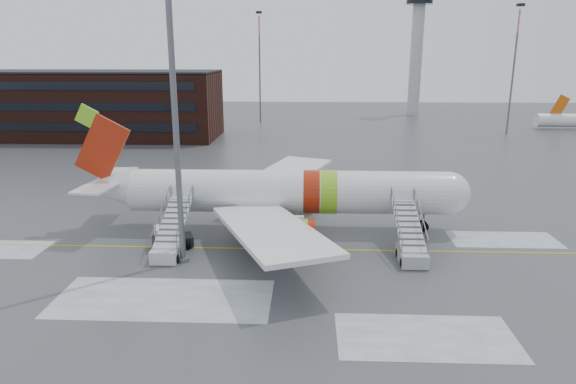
{
  "coord_description": "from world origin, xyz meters",
  "views": [
    {
      "loc": [
        3.35,
        -39.91,
        15.37
      ],
      "look_at": [
        1.57,
        2.03,
        4.0
      ],
      "focal_mm": 32.0,
      "sensor_mm": 36.0,
      "label": 1
    }
  ],
  "objects_px": {
    "airliner": "(278,192)",
    "airstair_fwd": "(411,245)",
    "light_mast_near": "(173,81)",
    "pushback_tug": "(170,238)",
    "airstair_aft": "(170,242)"
  },
  "relations": [
    {
      "from": "airliner",
      "to": "airstair_fwd",
      "type": "distance_m",
      "value": 12.67
    },
    {
      "from": "light_mast_near",
      "to": "pushback_tug",
      "type": "bearing_deg",
      "value": 121.63
    },
    {
      "from": "airliner",
      "to": "airstair_fwd",
      "type": "relative_size",
      "value": 4.55
    },
    {
      "from": "airstair_fwd",
      "to": "pushback_tug",
      "type": "height_order",
      "value": "airstair_fwd"
    },
    {
      "from": "airliner",
      "to": "airstair_aft",
      "type": "xyz_separation_m",
      "value": [
        -8.14,
        -6.54,
        -2.35
      ]
    },
    {
      "from": "airstair_aft",
      "to": "light_mast_near",
      "type": "xyz_separation_m",
      "value": [
        1.31,
        -1.27,
        12.42
      ]
    },
    {
      "from": "airliner",
      "to": "pushback_tug",
      "type": "relative_size",
      "value": 9.78
    },
    {
      "from": "light_mast_near",
      "to": "airstair_aft",
      "type": "bearing_deg",
      "value": 135.81
    },
    {
      "from": "airliner",
      "to": "light_mast_near",
      "type": "bearing_deg",
      "value": -131.19
    },
    {
      "from": "airliner",
      "to": "airstair_aft",
      "type": "distance_m",
      "value": 10.7
    },
    {
      "from": "airstair_fwd",
      "to": "light_mast_near",
      "type": "xyz_separation_m",
      "value": [
        -17.43,
        -1.27,
        12.42
      ]
    },
    {
      "from": "airstair_fwd",
      "to": "light_mast_near",
      "type": "relative_size",
      "value": 0.29
    },
    {
      "from": "airstair_aft",
      "to": "pushback_tug",
      "type": "distance_m",
      "value": 1.64
    },
    {
      "from": "airliner",
      "to": "light_mast_near",
      "type": "distance_m",
      "value": 14.46
    },
    {
      "from": "airliner",
      "to": "airstair_aft",
      "type": "bearing_deg",
      "value": -141.25
    }
  ]
}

